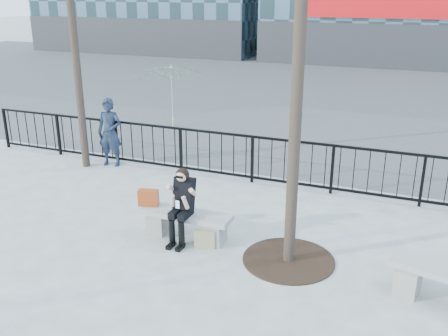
% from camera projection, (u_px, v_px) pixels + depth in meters
% --- Properties ---
extents(ground, '(120.00, 120.00, 0.00)m').
position_uv_depth(ground, '(186.00, 237.00, 8.88)').
color(ground, gray).
rests_on(ground, ground).
extents(street_surface, '(60.00, 23.00, 0.01)m').
position_uv_depth(street_surface, '(336.00, 89.00, 21.97)').
color(street_surface, '#474747').
rests_on(street_surface, ground).
extents(railing, '(14.00, 0.06, 1.10)m').
position_uv_depth(railing, '(244.00, 158.00, 11.31)').
color(railing, black).
rests_on(railing, ground).
extents(tree_grate, '(1.50, 1.50, 0.02)m').
position_uv_depth(tree_grate, '(289.00, 260.00, 8.12)').
color(tree_grate, black).
rests_on(tree_grate, ground).
extents(bench_main, '(1.65, 0.46, 0.49)m').
position_uv_depth(bench_main, '(186.00, 222.00, 8.78)').
color(bench_main, slate).
rests_on(bench_main, ground).
extents(seated_woman, '(0.50, 0.64, 1.34)m').
position_uv_depth(seated_woman, '(181.00, 206.00, 8.52)').
color(seated_woman, black).
rests_on(seated_woman, ground).
extents(handbag, '(0.39, 0.26, 0.29)m').
position_uv_depth(handbag, '(148.00, 198.00, 8.95)').
color(handbag, '#A53F14').
rests_on(handbag, bench_main).
extents(shopping_bag, '(0.37, 0.25, 0.33)m').
position_uv_depth(shopping_bag, '(205.00, 239.00, 8.47)').
color(shopping_bag, tan).
rests_on(shopping_bag, ground).
extents(standing_man, '(0.68, 0.51, 1.69)m').
position_uv_depth(standing_man, '(110.00, 133.00, 12.25)').
color(standing_man, black).
rests_on(standing_man, ground).
extents(vendor_umbrella, '(2.93, 2.95, 2.02)m').
position_uv_depth(vendor_umbrella, '(171.00, 96.00, 15.59)').
color(vendor_umbrella, '#E7F135').
rests_on(vendor_umbrella, ground).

